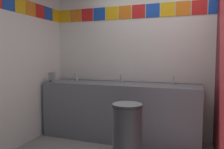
{
  "coord_description": "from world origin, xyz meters",
  "views": [
    {
      "loc": [
        0.3,
        -2.21,
        1.31
      ],
      "look_at": [
        -0.81,
        0.83,
        1.04
      ],
      "focal_mm": 36.55,
      "sensor_mm": 36.0,
      "label": 1
    }
  ],
  "objects": [
    {
      "name": "soap_dispenser",
      "position": [
        -1.9,
        0.95,
        0.96
      ],
      "size": [
        0.09,
        0.09,
        0.16
      ],
      "color": "gray",
      "rests_on": "vanity_counter"
    },
    {
      "name": "faucet_right",
      "position": [
        0.01,
        1.22,
        0.94
      ],
      "size": [
        0.04,
        0.1,
        0.14
      ],
      "color": "silver",
      "rests_on": "vanity_counter"
    },
    {
      "name": "trash_bin",
      "position": [
        -0.43,
        0.32,
        0.37
      ],
      "size": [
        0.36,
        0.36,
        0.75
      ],
      "color": "#333338",
      "rests_on": "ground_plane"
    },
    {
      "name": "faucet_left",
      "position": [
        -1.6,
        1.22,
        0.94
      ],
      "size": [
        0.04,
        0.1,
        0.14
      ],
      "color": "silver",
      "rests_on": "vanity_counter"
    },
    {
      "name": "faucet_center",
      "position": [
        -0.79,
        1.22,
        0.94
      ],
      "size": [
        0.04,
        0.1,
        0.14
      ],
      "color": "silver",
      "rests_on": "vanity_counter"
    },
    {
      "name": "wall_back",
      "position": [
        0.0,
        1.47,
        1.44
      ],
      "size": [
        4.1,
        0.09,
        2.87
      ],
      "color": "white",
      "rests_on": "ground_plane"
    },
    {
      "name": "vanity_counter",
      "position": [
        -0.79,
        1.13,
        0.45
      ],
      "size": [
        2.42,
        0.6,
        0.88
      ],
      "color": "slate",
      "rests_on": "ground_plane"
    }
  ]
}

